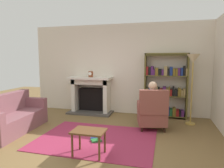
% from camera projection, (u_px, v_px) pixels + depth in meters
% --- Properties ---
extents(ground, '(14.00, 14.00, 0.00)m').
position_uv_depth(ground, '(91.00, 145.00, 3.93)').
color(ground, brown).
extents(back_wall, '(5.60, 0.10, 2.70)m').
position_uv_depth(back_wall, '(120.00, 69.00, 6.21)').
color(back_wall, beige).
rests_on(back_wall, ground).
extents(area_rug, '(2.40, 1.80, 0.01)m').
position_uv_depth(area_rug, '(96.00, 139.00, 4.21)').
color(area_rug, '#972948').
rests_on(area_rug, ground).
extents(fireplace, '(1.34, 0.64, 1.11)m').
position_uv_depth(fireplace, '(91.00, 94.00, 6.28)').
color(fireplace, '#4C4742').
rests_on(fireplace, ground).
extents(mantel_clock, '(0.14, 0.14, 0.18)m').
position_uv_depth(mantel_clock, '(91.00, 74.00, 6.10)').
color(mantel_clock, brown).
rests_on(mantel_clock, fireplace).
extents(bookshelf, '(1.18, 0.32, 1.82)m').
position_uv_depth(bookshelf, '(165.00, 87.00, 5.72)').
color(bookshelf, brown).
rests_on(bookshelf, ground).
extents(armchair_reading, '(0.76, 0.75, 0.97)m').
position_uv_depth(armchair_reading, '(152.00, 112.00, 4.73)').
color(armchair_reading, '#331E14').
rests_on(armchair_reading, ground).
extents(seated_reader, '(0.44, 0.58, 1.14)m').
position_uv_depth(seated_reader, '(152.00, 103.00, 4.82)').
color(seated_reader, white).
rests_on(seated_reader, ground).
extents(sofa_floral, '(0.82, 1.74, 0.85)m').
position_uv_depth(sofa_floral, '(12.00, 118.00, 4.64)').
color(sofa_floral, '#835058').
rests_on(sofa_floral, ground).
extents(side_table, '(0.56, 0.39, 0.45)m').
position_uv_depth(side_table, '(89.00, 134.00, 3.45)').
color(side_table, brown).
rests_on(side_table, ground).
extents(scattered_books, '(0.28, 0.36, 0.03)m').
position_uv_depth(scattered_books, '(95.00, 139.00, 4.14)').
color(scattered_books, '#267233').
rests_on(scattered_books, area_rug).
extents(floor_lamp, '(0.32, 0.32, 1.78)m').
position_uv_depth(floor_lamp, '(193.00, 65.00, 5.01)').
color(floor_lamp, '#B7933F').
rests_on(floor_lamp, ground).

